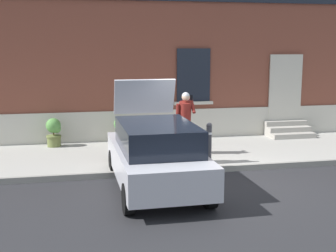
% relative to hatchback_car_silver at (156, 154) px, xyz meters
% --- Properties ---
extents(ground_plane, '(80.00, 80.00, 0.00)m').
position_rel_hatchback_car_silver_xyz_m(ground_plane, '(1.51, 0.13, -0.80)').
color(ground_plane, '#232326').
extents(sidewalk, '(24.00, 3.60, 0.15)m').
position_rel_hatchback_car_silver_xyz_m(sidewalk, '(1.51, 2.93, -0.72)').
color(sidewalk, '#99968E').
rests_on(sidewalk, ground).
extents(curb_edge, '(24.00, 0.12, 0.15)m').
position_rel_hatchback_car_silver_xyz_m(curb_edge, '(1.51, 1.07, -0.72)').
color(curb_edge, gray).
rests_on(curb_edge, ground).
extents(building_facade, '(24.00, 1.52, 7.50)m').
position_rel_hatchback_car_silver_xyz_m(building_facade, '(1.52, 5.42, 2.93)').
color(building_facade, brown).
rests_on(building_facade, ground).
extents(entrance_stoop, '(1.47, 0.96, 0.48)m').
position_rel_hatchback_car_silver_xyz_m(entrance_stoop, '(5.28, 4.35, -0.46)').
color(entrance_stoop, '#9E998E').
rests_on(entrance_stoop, sidewalk).
extents(hatchback_car_silver, '(1.83, 4.09, 2.34)m').
position_rel_hatchback_car_silver_xyz_m(hatchback_car_silver, '(0.00, 0.00, 0.00)').
color(hatchback_car_silver, '#B7B7BF').
rests_on(hatchback_car_silver, ground).
extents(bollard_near_person, '(0.15, 0.15, 1.04)m').
position_rel_hatchback_car_silver_xyz_m(bollard_near_person, '(1.65, 1.48, -0.09)').
color(bollard_near_person, '#333338').
rests_on(bollard_near_person, sidewalk).
extents(person_on_phone, '(0.51, 0.50, 1.74)m').
position_rel_hatchback_car_silver_xyz_m(person_on_phone, '(1.25, 2.45, 0.35)').
color(person_on_phone, maroon).
rests_on(person_on_phone, sidewalk).
extents(planter_olive, '(0.44, 0.44, 0.86)m').
position_rel_hatchback_car_silver_xyz_m(planter_olive, '(-2.34, 4.24, -0.19)').
color(planter_olive, '#606B38').
rests_on(planter_olive, sidewalk).
extents(planter_cream, '(0.44, 0.44, 0.86)m').
position_rel_hatchback_car_silver_xyz_m(planter_cream, '(-0.33, 4.11, -0.19)').
color(planter_cream, beige).
rests_on(planter_cream, sidewalk).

